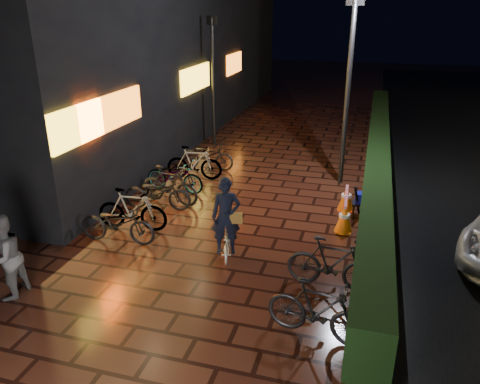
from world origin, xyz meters
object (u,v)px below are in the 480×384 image
(bystander_person, at_px, (4,257))
(cart_assembly, at_px, (362,199))
(cyclist, at_px, (226,228))
(traffic_barrier, at_px, (345,208))

(bystander_person, height_order, cart_assembly, bystander_person)
(cart_assembly, bearing_deg, cyclist, -133.10)
(bystander_person, bearing_deg, cart_assembly, 133.36)
(cart_assembly, bearing_deg, traffic_barrier, -136.41)
(traffic_barrier, xyz_separation_m, cart_assembly, (0.38, 0.36, 0.13))
(cyclist, xyz_separation_m, cart_assembly, (2.75, 2.94, -0.21))
(bystander_person, xyz_separation_m, cart_assembly, (6.23, 5.53, -0.36))
(cyclist, relative_size, cart_assembly, 1.98)
(cart_assembly, bearing_deg, bystander_person, -138.40)
(bystander_person, relative_size, traffic_barrier, 0.95)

